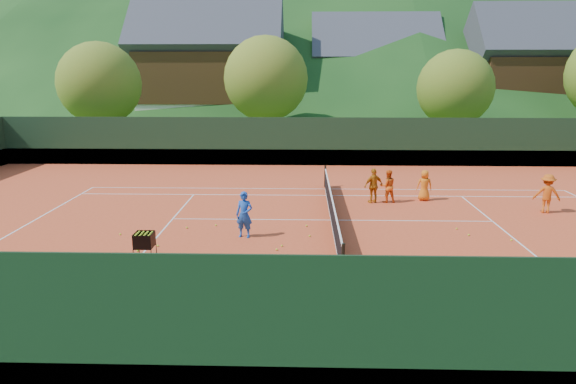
{
  "coord_description": "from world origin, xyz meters",
  "views": [
    {
      "loc": [
        -1.18,
        -19.74,
        5.92
      ],
      "look_at": [
        -1.74,
        0.0,
        1.17
      ],
      "focal_mm": 32.0,
      "sensor_mm": 36.0,
      "label": 1
    }
  ],
  "objects_px": {
    "tennis_net": "(332,208)",
    "student_d": "(547,194)",
    "chalet_mid": "(373,78)",
    "student_b": "(374,186)",
    "student_c": "(424,185)",
    "student_a": "(388,186)",
    "chalet_left": "(210,72)",
    "ball_hopper": "(144,241)",
    "chalet_right": "(529,76)",
    "coach": "(244,215)"
  },
  "relations": [
    {
      "from": "coach",
      "to": "student_d",
      "type": "height_order",
      "value": "coach"
    },
    {
      "from": "student_a",
      "to": "chalet_right",
      "type": "relative_size",
      "value": 0.13
    },
    {
      "from": "student_a",
      "to": "chalet_left",
      "type": "bearing_deg",
      "value": -72.45
    },
    {
      "from": "student_a",
      "to": "chalet_left",
      "type": "xyz_separation_m",
      "value": [
        -12.68,
        27.07,
        4.88
      ]
    },
    {
      "from": "ball_hopper",
      "to": "chalet_mid",
      "type": "height_order",
      "value": "chalet_mid"
    },
    {
      "from": "chalet_left",
      "to": "chalet_mid",
      "type": "bearing_deg",
      "value": 14.04
    },
    {
      "from": "student_c",
      "to": "student_b",
      "type": "bearing_deg",
      "value": 14.65
    },
    {
      "from": "student_a",
      "to": "student_b",
      "type": "bearing_deg",
      "value": 2.04
    },
    {
      "from": "student_d",
      "to": "chalet_right",
      "type": "xyz_separation_m",
      "value": [
        10.93,
        28.62,
        4.42
      ]
    },
    {
      "from": "student_c",
      "to": "ball_hopper",
      "type": "xyz_separation_m",
      "value": [
        -10.45,
        -8.2,
        0.04
      ]
    },
    {
      "from": "student_c",
      "to": "tennis_net",
      "type": "relative_size",
      "value": 0.12
    },
    {
      "from": "tennis_net",
      "to": "student_d",
      "type": "bearing_deg",
      "value": 8.64
    },
    {
      "from": "student_a",
      "to": "chalet_left",
      "type": "relative_size",
      "value": 0.11
    },
    {
      "from": "student_d",
      "to": "tennis_net",
      "type": "height_order",
      "value": "student_d"
    },
    {
      "from": "coach",
      "to": "student_b",
      "type": "distance_m",
      "value": 7.28
    },
    {
      "from": "student_a",
      "to": "student_b",
      "type": "relative_size",
      "value": 0.95
    },
    {
      "from": "coach",
      "to": "ball_hopper",
      "type": "distance_m",
      "value": 3.87
    },
    {
      "from": "student_d",
      "to": "chalet_mid",
      "type": "xyz_separation_m",
      "value": [
        -3.07,
        32.62,
        4.15
      ]
    },
    {
      "from": "chalet_left",
      "to": "student_b",
      "type": "bearing_deg",
      "value": -66.12
    },
    {
      "from": "student_c",
      "to": "chalet_mid",
      "type": "distance_m",
      "value": 31.02
    },
    {
      "from": "coach",
      "to": "student_a",
      "type": "height_order",
      "value": "coach"
    },
    {
      "from": "student_a",
      "to": "student_d",
      "type": "bearing_deg",
      "value": 158.81
    },
    {
      "from": "student_d",
      "to": "chalet_left",
      "type": "bearing_deg",
      "value": -41.36
    },
    {
      "from": "student_d",
      "to": "chalet_mid",
      "type": "height_order",
      "value": "chalet_mid"
    },
    {
      "from": "coach",
      "to": "student_d",
      "type": "relative_size",
      "value": 1.02
    },
    {
      "from": "student_d",
      "to": "ball_hopper",
      "type": "height_order",
      "value": "student_d"
    },
    {
      "from": "chalet_left",
      "to": "chalet_mid",
      "type": "relative_size",
      "value": 1.09
    },
    {
      "from": "student_d",
      "to": "chalet_left",
      "type": "distance_m",
      "value": 34.73
    },
    {
      "from": "student_d",
      "to": "chalet_right",
      "type": "bearing_deg",
      "value": -95.94
    },
    {
      "from": "student_c",
      "to": "ball_hopper",
      "type": "relative_size",
      "value": 1.42
    },
    {
      "from": "student_c",
      "to": "student_a",
      "type": "bearing_deg",
      "value": 15.45
    },
    {
      "from": "student_a",
      "to": "ball_hopper",
      "type": "distance_m",
      "value": 11.7
    },
    {
      "from": "coach",
      "to": "tennis_net",
      "type": "xyz_separation_m",
      "value": [
        3.24,
        2.21,
        -0.34
      ]
    },
    {
      "from": "student_c",
      "to": "chalet_mid",
      "type": "bearing_deg",
      "value": -90.08
    },
    {
      "from": "student_b",
      "to": "student_c",
      "type": "xyz_separation_m",
      "value": [
        2.39,
        0.5,
        -0.08
      ]
    },
    {
      "from": "coach",
      "to": "chalet_right",
      "type": "distance_m",
      "value": 39.96
    },
    {
      "from": "student_b",
      "to": "chalet_right",
      "type": "distance_m",
      "value": 32.88
    },
    {
      "from": "coach",
      "to": "student_b",
      "type": "bearing_deg",
      "value": 55.37
    },
    {
      "from": "ball_hopper",
      "to": "chalet_left",
      "type": "relative_size",
      "value": 0.07
    },
    {
      "from": "chalet_right",
      "to": "student_c",
      "type": "bearing_deg",
      "value": -120.28
    },
    {
      "from": "student_c",
      "to": "chalet_mid",
      "type": "height_order",
      "value": "chalet_mid"
    },
    {
      "from": "student_b",
      "to": "chalet_right",
      "type": "relative_size",
      "value": 0.13
    },
    {
      "from": "student_b",
      "to": "tennis_net",
      "type": "xyz_separation_m",
      "value": [
        -2.04,
        -2.82,
        -0.29
      ]
    },
    {
      "from": "coach",
      "to": "student_a",
      "type": "xyz_separation_m",
      "value": [
        5.92,
        5.13,
        -0.09
      ]
    },
    {
      "from": "tennis_net",
      "to": "chalet_left",
      "type": "bearing_deg",
      "value": 108.43
    },
    {
      "from": "chalet_right",
      "to": "student_d",
      "type": "bearing_deg",
      "value": -110.91
    },
    {
      "from": "ball_hopper",
      "to": "chalet_mid",
      "type": "xyz_separation_m",
      "value": [
        12.03,
        38.88,
        4.22
      ]
    },
    {
      "from": "coach",
      "to": "student_c",
      "type": "distance_m",
      "value": 9.44
    },
    {
      "from": "coach",
      "to": "student_a",
      "type": "distance_m",
      "value": 7.84
    },
    {
      "from": "student_c",
      "to": "chalet_mid",
      "type": "relative_size",
      "value": 0.11
    }
  ]
}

